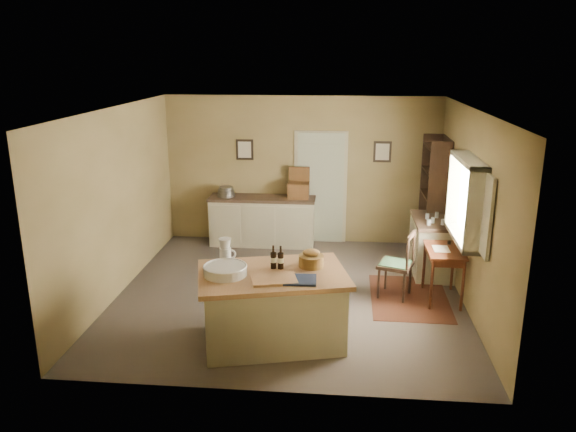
% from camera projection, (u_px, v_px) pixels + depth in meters
% --- Properties ---
extents(ground, '(5.00, 5.00, 0.00)m').
position_uv_depth(ground, '(289.00, 294.00, 8.29)').
color(ground, '#63544B').
rests_on(ground, ground).
extents(wall_back, '(5.00, 0.10, 2.70)m').
position_uv_depth(wall_back, '(302.00, 170.00, 10.31)').
color(wall_back, '#978153').
rests_on(wall_back, ground).
extents(wall_front, '(5.00, 0.10, 2.70)m').
position_uv_depth(wall_front, '(266.00, 272.00, 5.53)').
color(wall_front, '#978153').
rests_on(wall_front, ground).
extents(wall_left, '(0.10, 5.00, 2.70)m').
position_uv_depth(wall_left, '(118.00, 202.00, 8.14)').
color(wall_left, '#978153').
rests_on(wall_left, ground).
extents(wall_right, '(0.10, 5.00, 2.70)m').
position_uv_depth(wall_right, '(471.00, 210.00, 7.69)').
color(wall_right, '#978153').
rests_on(wall_right, ground).
extents(ceiling, '(5.00, 5.00, 0.00)m').
position_uv_depth(ceiling, '(289.00, 109.00, 7.54)').
color(ceiling, silver).
rests_on(ceiling, wall_back).
extents(door, '(0.97, 0.06, 2.11)m').
position_uv_depth(door, '(320.00, 187.00, 10.33)').
color(door, '#A8AD92').
rests_on(door, ground).
extents(framed_prints, '(2.82, 0.02, 0.38)m').
position_uv_depth(framed_prints, '(313.00, 151.00, 10.16)').
color(framed_prints, black).
rests_on(framed_prints, ground).
extents(window, '(0.25, 1.99, 1.12)m').
position_uv_depth(window, '(469.00, 200.00, 7.45)').
color(window, '#B3AC8B').
rests_on(window, ground).
extents(work_island, '(1.98, 1.53, 1.20)m').
position_uv_depth(work_island, '(272.00, 305.00, 6.80)').
color(work_island, '#B3AC8B').
rests_on(work_island, ground).
extents(sideboard, '(1.94, 0.55, 1.18)m').
position_uv_depth(sideboard, '(263.00, 219.00, 10.33)').
color(sideboard, '#B3AC8B').
rests_on(sideboard, ground).
extents(rug, '(1.12, 1.61, 0.01)m').
position_uv_depth(rug, '(409.00, 297.00, 8.16)').
color(rug, '#461B10').
rests_on(rug, ground).
extents(writing_desk, '(0.50, 0.82, 0.82)m').
position_uv_depth(writing_desk, '(444.00, 256.00, 7.93)').
color(writing_desk, '#3A180C').
rests_on(writing_desk, ground).
extents(desk_chair, '(0.58, 0.58, 0.97)m').
position_uv_depth(desk_chair, '(395.00, 265.00, 8.08)').
color(desk_chair, black).
rests_on(desk_chair, ground).
extents(right_cabinet, '(0.62, 1.10, 0.99)m').
position_uv_depth(right_cabinet, '(432.00, 246.00, 8.98)').
color(right_cabinet, '#B3AC8B').
rests_on(right_cabinet, ground).
extents(shelving_unit, '(0.35, 0.93, 2.07)m').
position_uv_depth(shelving_unit, '(436.00, 198.00, 9.59)').
color(shelving_unit, black).
rests_on(shelving_unit, ground).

